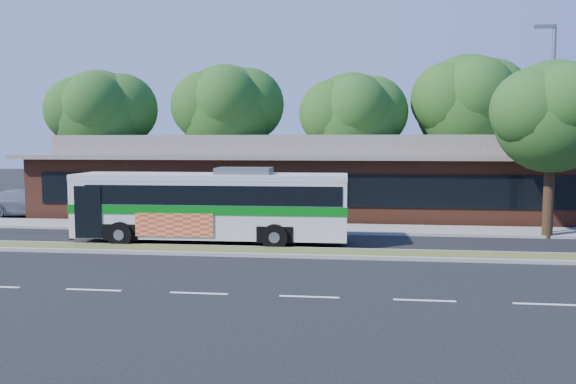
% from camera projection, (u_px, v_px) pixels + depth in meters
% --- Properties ---
extents(ground, '(120.00, 120.00, 0.00)m').
position_uv_depth(ground, '(320.00, 258.00, 19.81)').
color(ground, black).
rests_on(ground, ground).
extents(median_strip, '(26.00, 1.10, 0.15)m').
position_uv_depth(median_strip, '(321.00, 253.00, 20.40)').
color(median_strip, '#455A26').
rests_on(median_strip, ground).
extents(sidewalk, '(44.00, 2.60, 0.12)m').
position_uv_depth(sidewalk, '(328.00, 229.00, 26.14)').
color(sidewalk, gray).
rests_on(sidewalk, ground).
extents(parking_lot, '(14.00, 12.00, 0.01)m').
position_uv_depth(parking_lot, '(13.00, 214.00, 31.77)').
color(parking_lot, black).
rests_on(parking_lot, ground).
extents(plaza_building, '(33.20, 11.20, 4.45)m').
position_uv_depth(plaza_building, '(333.00, 176.00, 32.47)').
color(plaza_building, brown).
rests_on(plaza_building, ground).
extents(lamp_post, '(0.93, 0.18, 9.07)m').
position_uv_depth(lamp_post, '(550.00, 123.00, 24.21)').
color(lamp_post, slate).
rests_on(lamp_post, ground).
extents(tree_bg_a, '(6.47, 5.80, 8.63)m').
position_uv_depth(tree_bg_a, '(107.00, 114.00, 35.93)').
color(tree_bg_a, black).
rests_on(tree_bg_a, ground).
extents(tree_bg_b, '(6.69, 6.00, 9.00)m').
position_uv_depth(tree_bg_b, '(233.00, 110.00, 35.99)').
color(tree_bg_b, black).
rests_on(tree_bg_b, ground).
extents(tree_bg_c, '(6.24, 5.60, 8.26)m').
position_uv_depth(tree_bg_c, '(358.00, 117.00, 34.12)').
color(tree_bg_c, black).
rests_on(tree_bg_c, ground).
extents(tree_bg_d, '(6.91, 6.20, 9.37)m').
position_uv_depth(tree_bg_d, '(474.00, 104.00, 34.25)').
color(tree_bg_d, black).
rests_on(tree_bg_d, ground).
extents(transit_bus, '(11.00, 2.71, 3.07)m').
position_uv_depth(transit_bus, '(212.00, 201.00, 22.55)').
color(transit_bus, silver).
rests_on(transit_bus, ground).
extents(sedan, '(5.49, 3.60, 1.48)m').
position_uv_depth(sedan, '(30.00, 203.00, 30.95)').
color(sedan, '#ABAFB2').
rests_on(sedan, ground).
extents(sidewalk_tree, '(5.25, 4.70, 7.50)m').
position_uv_depth(sidewalk_tree, '(559.00, 114.00, 23.58)').
color(sidewalk_tree, black).
rests_on(sidewalk_tree, ground).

